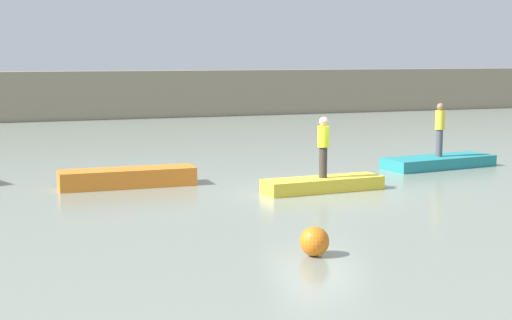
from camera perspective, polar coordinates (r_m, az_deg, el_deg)
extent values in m
plane|color=gray|center=(20.60, 4.75, -2.44)|extent=(120.00, 120.00, 0.00)
cube|color=gray|center=(45.22, -9.35, 4.89)|extent=(80.00, 1.20, 2.79)
cube|color=orange|center=(21.68, -9.67, -1.32)|extent=(3.83, 1.06, 0.51)
cube|color=gold|center=(20.76, 5.07, -1.85)|extent=(3.44, 1.12, 0.37)
cube|color=teal|center=(25.74, 13.62, -0.15)|extent=(4.03, 1.75, 0.37)
cylinder|color=#4C4C56|center=(25.66, 13.67, 1.26)|extent=(0.22, 0.22, 0.90)
cylinder|color=yellow|center=(25.58, 13.72, 2.96)|extent=(0.32, 0.32, 0.63)
sphere|color=#936B4C|center=(25.55, 13.75, 3.93)|extent=(0.24, 0.24, 0.24)
cylinder|color=#38332D|center=(20.67, 5.09, -0.18)|extent=(0.22, 0.22, 0.85)
cylinder|color=#D8F226|center=(20.58, 5.11, 1.77)|extent=(0.32, 0.32, 0.57)
sphere|color=tan|center=(20.54, 5.13, 2.91)|extent=(0.25, 0.25, 0.25)
sphere|color=orange|center=(14.09, 4.43, -6.14)|extent=(0.55, 0.55, 0.55)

